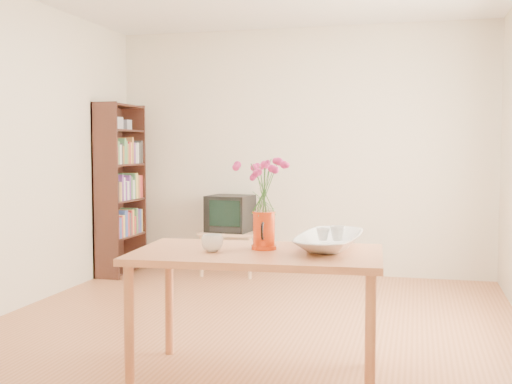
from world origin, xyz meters
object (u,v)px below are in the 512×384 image
(pitcher, at_px, (264,232))
(television, at_px, (231,213))
(mug, at_px, (212,243))
(table, at_px, (257,265))
(bowl, at_px, (330,207))

(pitcher, height_order, television, pitcher)
(mug, bearing_deg, table, 153.38)
(pitcher, bearing_deg, bowl, 11.25)
(table, xyz_separation_m, mug, (-0.25, -0.08, 0.13))
(pitcher, bearing_deg, television, 102.04)
(pitcher, relative_size, bowl, 0.43)
(television, bearing_deg, mug, -69.01)
(mug, xyz_separation_m, television, (-0.78, 3.00, -0.14))
(table, relative_size, bowl, 2.79)
(pitcher, distance_m, bowl, 0.41)
(bowl, bearing_deg, television, 117.39)
(table, xyz_separation_m, bowl, (0.39, 0.21, 0.33))
(table, relative_size, mug, 11.74)
(mug, xyz_separation_m, bowl, (0.63, 0.29, 0.20))
(pitcher, relative_size, mug, 1.82)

